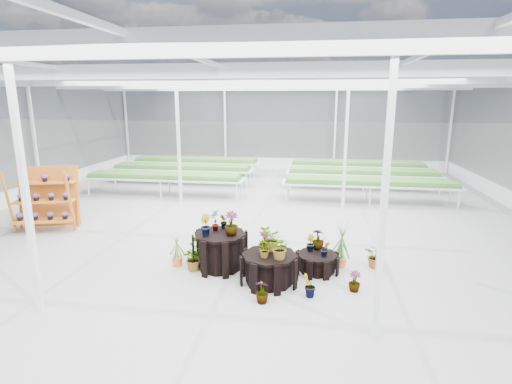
# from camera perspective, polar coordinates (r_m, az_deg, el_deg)

# --- Properties ---
(ground_plane) EXTENTS (24.00, 24.00, 0.00)m
(ground_plane) POSITION_cam_1_polar(r_m,az_deg,el_deg) (10.93, -2.37, -7.23)
(ground_plane) COLOR gray
(ground_plane) RESTS_ON ground
(greenhouse_shell) EXTENTS (18.00, 24.00, 4.50)m
(greenhouse_shell) POSITION_cam_1_polar(r_m,az_deg,el_deg) (10.36, -2.49, 4.52)
(greenhouse_shell) COLOR white
(greenhouse_shell) RESTS_ON ground
(steel_frame) EXTENTS (18.00, 24.00, 4.50)m
(steel_frame) POSITION_cam_1_polar(r_m,az_deg,el_deg) (10.36, -2.49, 4.52)
(steel_frame) COLOR silver
(steel_frame) RESTS_ON ground
(nursery_benches) EXTENTS (16.00, 7.00, 0.84)m
(nursery_benches) POSITION_cam_1_polar(r_m,az_deg,el_deg) (17.70, 1.92, 2.12)
(nursery_benches) COLOR silver
(nursery_benches) RESTS_ON ground
(plinth_tall) EXTENTS (1.62, 1.62, 0.84)m
(plinth_tall) POSITION_cam_1_polar(r_m,az_deg,el_deg) (9.26, -5.11, -8.34)
(plinth_tall) COLOR black
(plinth_tall) RESTS_ON ground
(plinth_mid) EXTENTS (1.58, 1.58, 0.64)m
(plinth_mid) POSITION_cam_1_polar(r_m,az_deg,el_deg) (8.56, 1.93, -10.86)
(plinth_mid) COLOR black
(plinth_mid) RESTS_ON ground
(plinth_low) EXTENTS (1.25, 1.25, 0.43)m
(plinth_low) POSITION_cam_1_polar(r_m,az_deg,el_deg) (9.20, 8.72, -9.97)
(plinth_low) COLOR black
(plinth_low) RESTS_ON ground
(shelf_rack) EXTENTS (1.94, 1.36, 1.86)m
(shelf_rack) POSITION_cam_1_polar(r_m,az_deg,el_deg) (13.26, -27.96, -0.93)
(shelf_rack) COLOR #B05C1A
(shelf_rack) RESTS_ON ground
(bird_table) EXTENTS (0.39, 0.39, 1.51)m
(bird_table) POSITION_cam_1_polar(r_m,az_deg,el_deg) (13.81, -25.17, -0.87)
(bird_table) COLOR tan
(bird_table) RESTS_ON ground
(nursery_plants) EXTENTS (5.11, 3.17, 1.38)m
(nursery_plants) POSITION_cam_1_polar(r_m,az_deg,el_deg) (9.12, 1.69, -7.83)
(nursery_plants) COLOR #3E732A
(nursery_plants) RESTS_ON ground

